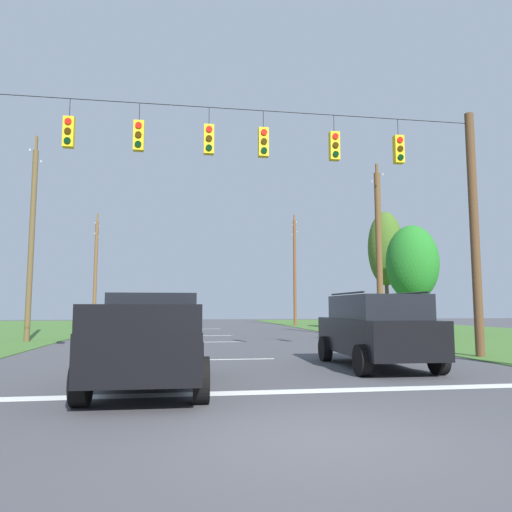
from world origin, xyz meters
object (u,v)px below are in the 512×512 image
(utility_pole_far_right, at_px, (295,269))
(distant_car_crossing_white, at_px, (133,323))
(utility_pole_far_left, at_px, (95,270))
(tree_roadside_far_right, at_px, (412,263))
(utility_pole_mid_right, at_px, (379,252))
(pickup_truck, at_px, (152,340))
(utility_pole_mid_left, at_px, (32,240))
(suv_black, at_px, (375,329))
(tree_roadside_right, at_px, (386,249))
(overhead_signal_span, at_px, (232,205))

(utility_pole_far_right, bearing_deg, distant_car_crossing_white, -128.89)
(utility_pole_far_left, distance_m, tree_roadside_far_right, 25.60)
(utility_pole_mid_right, height_order, utility_pole_far_right, utility_pole_far_right)
(pickup_truck, height_order, utility_pole_mid_left, utility_pole_mid_left)
(suv_black, xyz_separation_m, tree_roadside_right, (8.65, 18.63, 4.62))
(utility_pole_mid_left, xyz_separation_m, tree_roadside_right, (21.21, 7.01, 0.79))
(suv_black, distance_m, utility_pole_mid_right, 13.02)
(utility_pole_far_left, xyz_separation_m, tree_roadside_far_right, (20.98, -14.65, -0.46))
(suv_black, distance_m, utility_pole_far_left, 31.86)
(overhead_signal_span, xyz_separation_m, distant_car_crossing_white, (-4.06, 11.66, -4.06))
(distant_car_crossing_white, relative_size, utility_pole_far_right, 0.44)
(utility_pole_far_right, relative_size, tree_roadside_right, 1.21)
(overhead_signal_span, distance_m, suv_black, 5.74)
(pickup_truck, distance_m, tree_roadside_right, 25.96)
(utility_pole_far_right, xyz_separation_m, utility_pole_far_left, (-17.20, -0.15, -0.32))
(suv_black, bearing_deg, utility_pole_mid_right, 66.10)
(overhead_signal_span, height_order, tree_roadside_right, overhead_signal_span)
(utility_pole_mid_left, xyz_separation_m, utility_pole_far_left, (0.03, 17.43, -0.14))
(distant_car_crossing_white, height_order, utility_pole_mid_right, utility_pole_mid_right)
(utility_pole_mid_right, distance_m, tree_roadside_right, 8.08)
(suv_black, xyz_separation_m, utility_pole_far_right, (4.66, 29.20, 4.01))
(utility_pole_mid_left, bearing_deg, utility_pole_far_right, 45.58)
(tree_roadside_right, bearing_deg, suv_black, -114.90)
(tree_roadside_right, bearing_deg, utility_pole_mid_right, -116.46)
(utility_pole_far_right, xyz_separation_m, tree_roadside_far_right, (3.78, -14.80, -0.78))
(tree_roadside_right, bearing_deg, utility_pole_far_right, 110.66)
(utility_pole_mid_left, bearing_deg, tree_roadside_far_right, 7.54)
(overhead_signal_span, height_order, pickup_truck, overhead_signal_span)
(pickup_truck, relative_size, utility_pole_far_right, 0.54)
(tree_roadside_right, bearing_deg, distant_car_crossing_white, -163.31)
(pickup_truck, xyz_separation_m, distant_car_crossing_white, (-1.91, 16.00, -0.18))
(pickup_truck, relative_size, tree_roadside_far_right, 0.82)
(utility_pole_mid_left, distance_m, utility_pole_far_left, 17.43)
(utility_pole_mid_left, bearing_deg, utility_pole_far_left, 89.91)
(overhead_signal_span, bearing_deg, distant_car_crossing_white, 109.19)
(utility_pole_mid_right, height_order, utility_pole_mid_left, utility_pole_mid_left)
(overhead_signal_span, relative_size, pickup_truck, 3.12)
(suv_black, height_order, utility_pole_mid_left, utility_pole_mid_left)
(distant_car_crossing_white, bearing_deg, overhead_signal_span, -70.81)
(suv_black, bearing_deg, tree_roadside_right, 65.10)
(distant_car_crossing_white, height_order, tree_roadside_far_right, tree_roadside_far_right)
(utility_pole_mid_right, relative_size, tree_roadside_right, 1.14)
(utility_pole_mid_right, relative_size, utility_pole_far_right, 0.94)
(overhead_signal_span, relative_size, tree_roadside_right, 2.05)
(distant_car_crossing_white, height_order, tree_roadside_right, tree_roadside_right)
(utility_pole_mid_right, height_order, tree_roadside_far_right, utility_pole_mid_right)
(overhead_signal_span, height_order, suv_black, overhead_signal_span)
(distant_car_crossing_white, distance_m, utility_pole_far_right, 20.39)
(distant_car_crossing_white, bearing_deg, pickup_truck, -83.18)
(utility_pole_far_right, xyz_separation_m, tree_roadside_right, (3.98, -10.57, 0.61))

